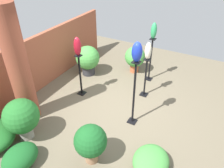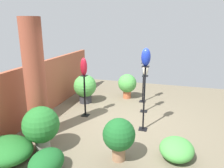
{
  "view_description": "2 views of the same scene",
  "coord_description": "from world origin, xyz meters",
  "px_view_note": "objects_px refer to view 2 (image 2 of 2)",
  "views": [
    {
      "loc": [
        -3.75,
        -1.9,
        3.59
      ],
      "look_at": [
        -0.22,
        0.02,
        0.88
      ],
      "focal_mm": 35.0,
      "sensor_mm": 36.0,
      "label": 1
    },
    {
      "loc": [
        -5.09,
        -1.2,
        2.55
      ],
      "look_at": [
        0.15,
        0.38,
        0.99
      ],
      "focal_mm": 35.0,
      "sensor_mm": 36.0,
      "label": 2
    }
  ],
  "objects_px": {
    "pedestal_cobalt": "(144,101)",
    "potted_plant_back_center": "(127,84)",
    "brick_pillar": "(35,80)",
    "pedestal_jade": "(143,84)",
    "art_vase_ivory": "(146,68)",
    "art_vase_ruby": "(84,67)",
    "potted_plant_mid_left": "(41,126)",
    "art_vase_jade": "(144,56)",
    "potted_plant_front_right": "(119,136)",
    "pedestal_ruby": "(85,98)",
    "art_vase_cobalt": "(146,57)",
    "potted_plant_near_pillar": "(85,87)",
    "pedestal_ivory": "(144,96)"
  },
  "relations": [
    {
      "from": "brick_pillar",
      "to": "art_vase_ruby",
      "type": "distance_m",
      "value": 1.45
    },
    {
      "from": "brick_pillar",
      "to": "pedestal_ruby",
      "type": "distance_m",
      "value": 1.65
    },
    {
      "from": "pedestal_cobalt",
      "to": "art_vase_ivory",
      "type": "distance_m",
      "value": 1.27
    },
    {
      "from": "art_vase_cobalt",
      "to": "potted_plant_front_right",
      "type": "distance_m",
      "value": 1.88
    },
    {
      "from": "pedestal_jade",
      "to": "pedestal_cobalt",
      "type": "bearing_deg",
      "value": -170.57
    },
    {
      "from": "pedestal_ruby",
      "to": "potted_plant_mid_left",
      "type": "xyz_separation_m",
      "value": [
        -1.87,
        0.12,
        0.03
      ]
    },
    {
      "from": "pedestal_ivory",
      "to": "pedestal_ruby",
      "type": "relative_size",
      "value": 0.94
    },
    {
      "from": "pedestal_cobalt",
      "to": "pedestal_jade",
      "type": "height_order",
      "value": "pedestal_cobalt"
    },
    {
      "from": "pedestal_ivory",
      "to": "pedestal_jade",
      "type": "relative_size",
      "value": 0.84
    },
    {
      "from": "brick_pillar",
      "to": "art_vase_ruby",
      "type": "relative_size",
      "value": 5.56
    },
    {
      "from": "pedestal_ruby",
      "to": "pedestal_ivory",
      "type": "bearing_deg",
      "value": -63.47
    },
    {
      "from": "brick_pillar",
      "to": "art_vase_ivory",
      "type": "relative_size",
      "value": 5.96
    },
    {
      "from": "pedestal_cobalt",
      "to": "potted_plant_back_center",
      "type": "relative_size",
      "value": 1.88
    },
    {
      "from": "art_vase_ruby",
      "to": "art_vase_ivory",
      "type": "bearing_deg",
      "value": -63.47
    },
    {
      "from": "pedestal_ivory",
      "to": "art_vase_cobalt",
      "type": "bearing_deg",
      "value": -172.23
    },
    {
      "from": "pedestal_cobalt",
      "to": "potted_plant_near_pillar",
      "type": "relative_size",
      "value": 1.71
    },
    {
      "from": "potted_plant_back_center",
      "to": "potted_plant_front_right",
      "type": "bearing_deg",
      "value": -169.55
    },
    {
      "from": "art_vase_jade",
      "to": "pedestal_ruby",
      "type": "bearing_deg",
      "value": 139.17
    },
    {
      "from": "pedestal_cobalt",
      "to": "art_vase_jade",
      "type": "height_order",
      "value": "art_vase_jade"
    },
    {
      "from": "art_vase_ruby",
      "to": "potted_plant_mid_left",
      "type": "bearing_deg",
      "value": 176.21
    },
    {
      "from": "pedestal_ruby",
      "to": "pedestal_cobalt",
      "type": "distance_m",
      "value": 1.73
    },
    {
      "from": "art_vase_ivory",
      "to": "art_vase_ruby",
      "type": "distance_m",
      "value": 1.71
    },
    {
      "from": "pedestal_cobalt",
      "to": "pedestal_jade",
      "type": "bearing_deg",
      "value": 9.43
    },
    {
      "from": "pedestal_cobalt",
      "to": "potted_plant_back_center",
      "type": "distance_m",
      "value": 2.34
    },
    {
      "from": "art_vase_ruby",
      "to": "brick_pillar",
      "type": "bearing_deg",
      "value": 157.23
    },
    {
      "from": "potted_plant_near_pillar",
      "to": "potted_plant_mid_left",
      "type": "distance_m",
      "value": 2.86
    },
    {
      "from": "pedestal_ruby",
      "to": "potted_plant_back_center",
      "type": "relative_size",
      "value": 1.39
    },
    {
      "from": "pedestal_jade",
      "to": "art_vase_ivory",
      "type": "bearing_deg",
      "value": -168.3
    },
    {
      "from": "pedestal_ruby",
      "to": "potted_plant_back_center",
      "type": "bearing_deg",
      "value": -23.7
    },
    {
      "from": "art_vase_jade",
      "to": "potted_plant_back_center",
      "type": "distance_m",
      "value": 1.2
    },
    {
      "from": "art_vase_ruby",
      "to": "potted_plant_mid_left",
      "type": "distance_m",
      "value": 2.05
    },
    {
      "from": "pedestal_cobalt",
      "to": "potted_plant_front_right",
      "type": "relative_size",
      "value": 1.89
    },
    {
      "from": "brick_pillar",
      "to": "art_vase_jade",
      "type": "height_order",
      "value": "brick_pillar"
    },
    {
      "from": "pedestal_cobalt",
      "to": "potted_plant_near_pillar",
      "type": "bearing_deg",
      "value": 57.71
    },
    {
      "from": "art_vase_ruby",
      "to": "potted_plant_front_right",
      "type": "xyz_separation_m",
      "value": [
        -1.7,
        -1.43,
        -0.9
      ]
    },
    {
      "from": "pedestal_jade",
      "to": "potted_plant_front_right",
      "type": "distance_m",
      "value": 3.28
    },
    {
      "from": "art_vase_ivory",
      "to": "potted_plant_back_center",
      "type": "bearing_deg",
      "value": 35.89
    },
    {
      "from": "pedestal_ivory",
      "to": "art_vase_ivory",
      "type": "height_order",
      "value": "art_vase_ivory"
    },
    {
      "from": "pedestal_ruby",
      "to": "art_vase_cobalt",
      "type": "height_order",
      "value": "art_vase_cobalt"
    },
    {
      "from": "pedestal_cobalt",
      "to": "art_vase_cobalt",
      "type": "xyz_separation_m",
      "value": [
        -0.0,
        0.0,
        1.05
      ]
    },
    {
      "from": "brick_pillar",
      "to": "potted_plant_back_center",
      "type": "xyz_separation_m",
      "value": [
        3.12,
        -1.35,
        -0.83
      ]
    },
    {
      "from": "potted_plant_back_center",
      "to": "brick_pillar",
      "type": "bearing_deg",
      "value": 156.69
    },
    {
      "from": "pedestal_ruby",
      "to": "art_vase_ivory",
      "type": "distance_m",
      "value": 1.88
    },
    {
      "from": "pedestal_cobalt",
      "to": "potted_plant_mid_left",
      "type": "bearing_deg",
      "value": 129.94
    },
    {
      "from": "pedestal_jade",
      "to": "potted_plant_back_center",
      "type": "bearing_deg",
      "value": 69.48
    },
    {
      "from": "pedestal_jade",
      "to": "art_vase_ivory",
      "type": "relative_size",
      "value": 2.92
    },
    {
      "from": "potted_plant_front_right",
      "to": "brick_pillar",
      "type": "bearing_deg",
      "value": 79.53
    },
    {
      "from": "brick_pillar",
      "to": "pedestal_ivory",
      "type": "relative_size",
      "value": 2.44
    },
    {
      "from": "pedestal_ivory",
      "to": "potted_plant_mid_left",
      "type": "relative_size",
      "value": 1.14
    },
    {
      "from": "art_vase_jade",
      "to": "pedestal_ivory",
      "type": "bearing_deg",
      "value": -168.3
    }
  ]
}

